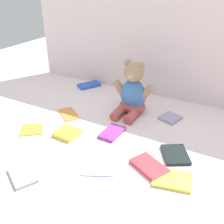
% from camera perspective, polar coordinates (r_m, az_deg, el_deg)
% --- Properties ---
extents(ground_plane, '(3.20, 3.20, 0.00)m').
position_cam_1_polar(ground_plane, '(1.26, 2.20, -2.09)').
color(ground_plane, silver).
extents(backdrop_drape, '(1.55, 0.03, 0.69)m').
position_cam_1_polar(backdrop_drape, '(1.48, 9.48, 16.51)').
color(backdrop_drape, silver).
rests_on(backdrop_drape, ground_plane).
extents(teddy_bear, '(0.23, 0.20, 0.27)m').
position_cam_1_polar(teddy_bear, '(1.31, 4.45, 4.05)').
color(teddy_bear, '#3F72B2').
rests_on(teddy_bear, ground_plane).
extents(book_case_0, '(0.15, 0.13, 0.01)m').
position_cam_1_polar(book_case_0, '(0.98, -3.08, -12.31)').
color(book_case_0, '#8EA6CD').
rests_on(book_case_0, ground_plane).
extents(book_case_1, '(0.14, 0.16, 0.02)m').
position_cam_1_polar(book_case_1, '(1.66, -5.12, 5.95)').
color(book_case_1, blue).
rests_on(book_case_1, ground_plane).
extents(book_case_2, '(0.08, 0.13, 0.01)m').
position_cam_1_polar(book_case_2, '(1.16, 0.01, -4.58)').
color(book_case_2, purple).
rests_on(book_case_2, ground_plane).
extents(book_case_3, '(0.15, 0.13, 0.01)m').
position_cam_1_polar(book_case_3, '(1.00, -19.20, -13.07)').
color(book_case_3, '#8C9BA6').
rests_on(book_case_3, ground_plane).
extents(book_case_4, '(0.16, 0.14, 0.02)m').
position_cam_1_polar(book_case_4, '(0.99, 8.23, -11.84)').
color(book_case_4, '#DA353D').
rests_on(book_case_4, ground_plane).
extents(book_case_5, '(0.14, 0.15, 0.01)m').
position_cam_1_polar(book_case_5, '(1.06, 13.83, -9.13)').
color(book_case_5, black).
rests_on(book_case_5, ground_plane).
extents(book_case_6, '(0.11, 0.11, 0.01)m').
position_cam_1_polar(book_case_6, '(1.31, 12.78, -1.28)').
color(book_case_6, '#8D8DAC').
rests_on(book_case_6, ground_plane).
extents(book_case_8, '(0.15, 0.14, 0.01)m').
position_cam_1_polar(book_case_8, '(1.34, -9.59, -0.36)').
color(book_case_8, orange).
rests_on(book_case_8, ground_plane).
extents(book_case_9, '(0.15, 0.12, 0.01)m').
position_cam_1_polar(book_case_9, '(0.95, 13.13, -14.33)').
color(book_case_9, yellow).
rests_on(book_case_9, ground_plane).
extents(book_case_10, '(0.10, 0.10, 0.02)m').
position_cam_1_polar(book_case_10, '(1.17, -9.92, -4.62)').
color(book_case_10, yellow).
rests_on(book_case_10, ground_plane).
extents(book_case_11, '(0.14, 0.14, 0.01)m').
position_cam_1_polar(book_case_11, '(1.25, -17.36, -3.64)').
color(book_case_11, '#C98932').
rests_on(book_case_11, ground_plane).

